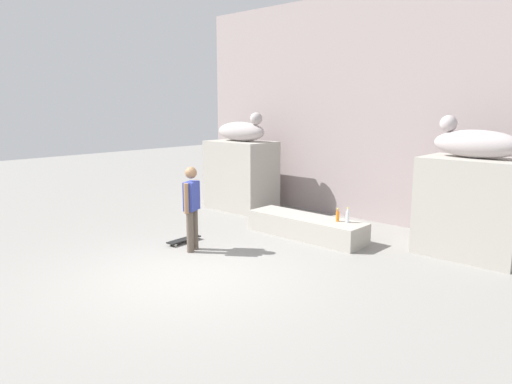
# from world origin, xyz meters

# --- Properties ---
(ground_plane) EXTENTS (40.00, 40.00, 0.00)m
(ground_plane) POSITION_xyz_m (0.00, 0.00, 0.00)
(ground_plane) COLOR gray
(facade_wall) EXTENTS (10.38, 0.60, 5.49)m
(facade_wall) POSITION_xyz_m (0.00, 5.79, 2.75)
(facade_wall) COLOR gray
(facade_wall) RESTS_ON ground_plane
(pedestal_left) EXTENTS (1.81, 1.18, 1.87)m
(pedestal_left) POSITION_xyz_m (-3.03, 4.34, 0.93)
(pedestal_left) COLOR #A39E93
(pedestal_left) RESTS_ON ground_plane
(pedestal_right) EXTENTS (1.81, 1.18, 1.87)m
(pedestal_right) POSITION_xyz_m (3.03, 4.34, 0.93)
(pedestal_right) COLOR #A39E93
(pedestal_right) RESTS_ON ground_plane
(statue_reclining_left) EXTENTS (1.61, 0.60, 0.78)m
(statue_reclining_left) POSITION_xyz_m (-3.00, 4.34, 2.15)
(statue_reclining_left) COLOR #AEA3A3
(statue_reclining_left) RESTS_ON pedestal_left
(statue_reclining_right) EXTENTS (1.63, 0.66, 0.78)m
(statue_reclining_right) POSITION_xyz_m (3.00, 4.34, 2.15)
(statue_reclining_right) COLOR #AEA3A3
(statue_reclining_right) RESTS_ON pedestal_right
(ledge_block) EXTENTS (2.70, 0.78, 0.45)m
(ledge_block) POSITION_xyz_m (0.00, 3.26, 0.23)
(ledge_block) COLOR #A39E93
(ledge_block) RESTS_ON ground_plane
(skater) EXTENTS (0.33, 0.50, 1.67)m
(skater) POSITION_xyz_m (-1.06, 0.96, 0.92)
(skater) COLOR brown
(skater) RESTS_ON ground_plane
(skateboard) EXTENTS (0.25, 0.81, 0.08)m
(skateboard) POSITION_xyz_m (-1.62, 1.18, 0.06)
(skateboard) COLOR black
(skateboard) RESTS_ON ground_plane
(bottle_orange) EXTENTS (0.07, 0.07, 0.28)m
(bottle_orange) POSITION_xyz_m (0.73, 3.35, 0.57)
(bottle_orange) COLOR orange
(bottle_orange) RESTS_ON ledge_block
(bottle_clear) EXTENTS (0.07, 0.07, 0.31)m
(bottle_clear) POSITION_xyz_m (0.93, 3.42, 0.58)
(bottle_clear) COLOR silver
(bottle_clear) RESTS_ON ledge_block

